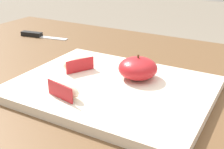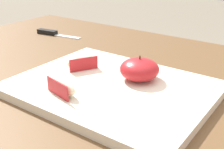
{
  "view_description": "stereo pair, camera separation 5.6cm",
  "coord_description": "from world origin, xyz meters",
  "px_view_note": "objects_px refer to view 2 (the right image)",
  "views": [
    {
      "loc": [
        0.22,
        -0.49,
        1.02
      ],
      "look_at": [
        -0.03,
        -0.04,
        0.8
      ],
      "focal_mm": 47.07,
      "sensor_mm": 36.0,
      "label": 1
    },
    {
      "loc": [
        0.27,
        -0.46,
        1.02
      ],
      "look_at": [
        -0.03,
        -0.04,
        0.8
      ],
      "focal_mm": 47.07,
      "sensor_mm": 36.0,
      "label": 2
    }
  ],
  "objects_px": {
    "cutting_board": "(112,88)",
    "paring_knife": "(51,33)",
    "apple_half_skin_up": "(140,69)",
    "apple_wedge_near_knife": "(82,62)",
    "apple_wedge_front": "(63,87)"
  },
  "relations": [
    {
      "from": "cutting_board",
      "to": "paring_knife",
      "type": "relative_size",
      "value": 2.33
    },
    {
      "from": "cutting_board",
      "to": "paring_knife",
      "type": "distance_m",
      "value": 0.46
    },
    {
      "from": "apple_half_skin_up",
      "to": "apple_wedge_front",
      "type": "distance_m",
      "value": 0.16
    },
    {
      "from": "apple_half_skin_up",
      "to": "apple_wedge_front",
      "type": "bearing_deg",
      "value": -120.21
    },
    {
      "from": "apple_wedge_front",
      "to": "apple_wedge_near_knife",
      "type": "bearing_deg",
      "value": 114.87
    },
    {
      "from": "paring_knife",
      "to": "cutting_board",
      "type": "bearing_deg",
      "value": -28.69
    },
    {
      "from": "apple_half_skin_up",
      "to": "paring_knife",
      "type": "xyz_separation_m",
      "value": [
        -0.44,
        0.17,
        -0.03
      ]
    },
    {
      "from": "cutting_board",
      "to": "apple_wedge_near_knife",
      "type": "height_order",
      "value": "apple_wedge_near_knife"
    },
    {
      "from": "cutting_board",
      "to": "apple_wedge_front",
      "type": "bearing_deg",
      "value": -118.39
    },
    {
      "from": "paring_knife",
      "to": "apple_half_skin_up",
      "type": "bearing_deg",
      "value": -21.44
    },
    {
      "from": "apple_wedge_front",
      "to": "cutting_board",
      "type": "bearing_deg",
      "value": 61.61
    },
    {
      "from": "cutting_board",
      "to": "paring_knife",
      "type": "height_order",
      "value": "cutting_board"
    },
    {
      "from": "apple_wedge_front",
      "to": "paring_knife",
      "type": "xyz_separation_m",
      "value": [
        -0.36,
        0.31,
        -0.03
      ]
    },
    {
      "from": "apple_wedge_front",
      "to": "paring_knife",
      "type": "bearing_deg",
      "value": 139.37
    },
    {
      "from": "apple_half_skin_up",
      "to": "apple_wedge_near_knife",
      "type": "xyz_separation_m",
      "value": [
        -0.13,
        -0.02,
        -0.01
      ]
    }
  ]
}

